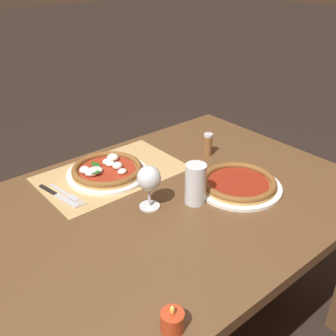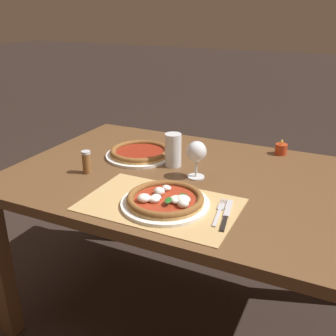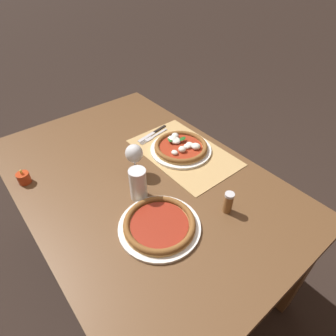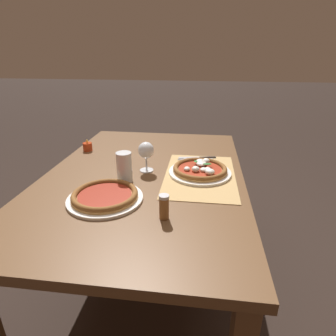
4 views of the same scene
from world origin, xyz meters
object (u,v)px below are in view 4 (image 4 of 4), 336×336
fork (195,159)px  pepper_shaker (164,207)px  pint_glass (124,168)px  pizza_near (200,170)px  wine_glass (146,151)px  votive_candle (88,147)px  pizza_far (105,196)px  knife (197,158)px

fork → pepper_shaker: pepper_shaker is taller
pint_glass → pepper_shaker: size_ratio=1.49×
fork → pizza_near: bearing=-170.0°
wine_glass → votive_candle: 0.50m
wine_glass → fork: wine_glass is taller
pizza_far → knife: bearing=-34.3°
wine_glass → votive_candle: wine_glass is taller
wine_glass → knife: (0.21, -0.25, -0.10)m
knife → pizza_near: bearing=-174.1°
pint_glass → pepper_shaker: 0.37m
pizza_near → votive_candle: 0.75m
pepper_shaker → pint_glass: bearing=38.2°
pizza_near → fork: (0.19, 0.03, -0.02)m
pizza_far → wine_glass: size_ratio=2.04×
pint_glass → fork: 0.46m
pizza_near → pepper_shaker: size_ratio=3.23×
wine_glass → knife: size_ratio=0.72×
pint_glass → votive_candle: 0.53m
pizza_far → pizza_near: bearing=-50.5°
pizza_near → votive_candle: size_ratio=4.35×
pint_glass → knife: bearing=-43.5°
pizza_near → pepper_shaker: 0.44m
knife → fork: bearing=158.7°
pizza_near → knife: bearing=5.9°
pint_glass → votive_candle: pint_glass is taller
pint_glass → pizza_far: bearing=169.5°
pint_glass → fork: (0.32, -0.32, -0.06)m
pepper_shaker → votive_candle: bearing=39.9°
pint_glass → knife: size_ratio=0.68×
knife → pizza_far: bearing=145.7°
pizza_near → votive_candle: bearing=69.2°
pizza_near → pizza_far: pizza_near is taller
knife → votive_candle: (0.05, 0.68, 0.02)m
wine_glass → votive_candle: bearing=58.4°
knife → pepper_shaker: (-0.64, 0.10, 0.04)m
wine_glass → knife: wine_glass is taller
pizza_near → wine_glass: bearing=88.9°
pizza_near → knife: pizza_near is taller
fork → votive_candle: votive_candle is taller
fork → wine_glass: bearing=126.9°
knife → pepper_shaker: pepper_shaker is taller
fork → pint_glass: bearing=135.1°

